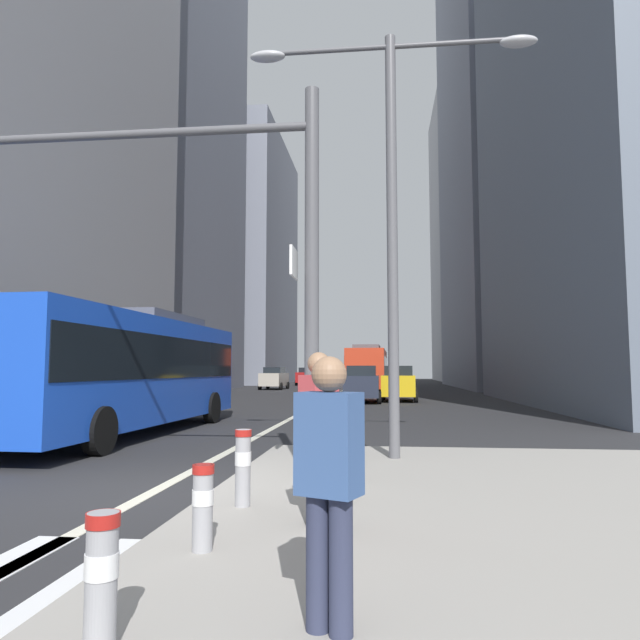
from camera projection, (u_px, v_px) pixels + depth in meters
name	position (u px, v px, depth m)	size (l,w,h in m)	color
ground_plane	(316.00, 405.00, 28.19)	(160.00, 160.00, 0.00)	#28282B
median_island	(573.00, 512.00, 6.80)	(9.00, 10.00, 0.15)	gray
lane_centre_line	(334.00, 396.00, 38.09)	(0.20, 80.00, 0.01)	beige
office_tower_left_mid	(156.00, 153.00, 49.61)	(10.93, 20.03, 40.67)	slate
office_tower_left_far	(233.00, 263.00, 74.58)	(13.56, 22.89, 31.09)	slate
office_tower_right_mid	(518.00, 134.00, 57.95)	(13.29, 25.98, 50.75)	slate
office_tower_right_far	(474.00, 236.00, 86.05)	(10.89, 25.79, 43.34)	#9E9EA3
city_bus_blue_oncoming	(128.00, 366.00, 15.61)	(2.90, 11.28, 3.40)	blue
city_bus_red_receding	(368.00, 368.00, 41.48)	(2.88, 11.02, 3.40)	red
city_bus_red_distant	(372.00, 368.00, 59.11)	(2.92, 11.60, 3.40)	red
car_oncoming_mid	(274.00, 378.00, 50.48)	(2.14, 4.47, 1.94)	#B2A899
car_receding_near	(362.00, 384.00, 30.58)	(2.04, 4.33, 1.94)	#232838
car_receding_far	(399.00, 383.00, 31.74)	(2.20, 4.09, 1.94)	gold
car_oncoming_far	(307.00, 376.00, 63.40)	(2.19, 4.53, 1.94)	maroon
traffic_signal_gantry	(166.00, 218.00, 9.13)	(6.90, 0.65, 6.00)	#515156
street_lamp_post	(392.00, 182.00, 10.86)	(5.50, 0.32, 8.00)	#56565B
bollard_front	(101.00, 574.00, 3.30)	(0.20, 0.20, 0.78)	#99999E
bollard_left	(203.00, 502.00, 5.13)	(0.20, 0.20, 0.75)	#99999E
bollard_right	(243.00, 463.00, 6.79)	(0.20, 0.20, 0.89)	#99999E
pedestrian_railing	(352.00, 426.00, 8.99)	(0.06, 4.13, 0.98)	black
pedestrian_waiting	(329.00, 477.00, 3.58)	(0.44, 0.37, 1.69)	#2D334C
pedestrian_walking	(319.00, 427.00, 6.01)	(0.42, 0.45, 1.78)	black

